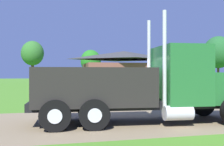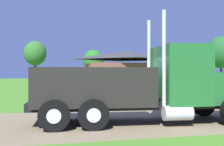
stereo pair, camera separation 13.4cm
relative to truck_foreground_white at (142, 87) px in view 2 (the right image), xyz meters
The scene contains 7 objects.
ground_plane 1.67m from the truck_foreground_white, 140.47° to the left, with size 200.00×200.00×0.00m, color #4B8625.
dirt_track 1.67m from the truck_foreground_white, 140.47° to the left, with size 120.00×6.20×0.01m, color #867354.
truck_foreground_white is the anchor object (origin of this frame).
shed_building 27.14m from the truck_foreground_white, 74.63° to the left, with size 11.67×8.74×4.94m.
tree_mid 35.88m from the truck_foreground_white, 98.45° to the left, with size 3.54×3.54×7.04m.
tree_right 44.14m from the truck_foreground_white, 82.77° to the left, with size 4.00×4.00×6.57m.
tree_far_right 45.82m from the truck_foreground_white, 51.16° to the left, with size 5.53×5.53×8.96m.
Camera 2 is at (-2.75, -10.39, 1.85)m, focal length 43.85 mm.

